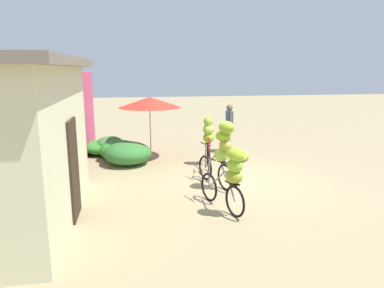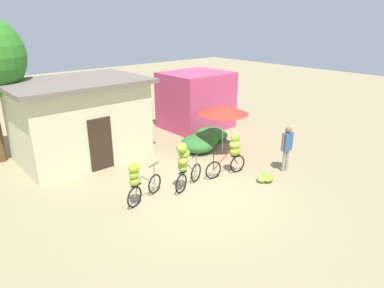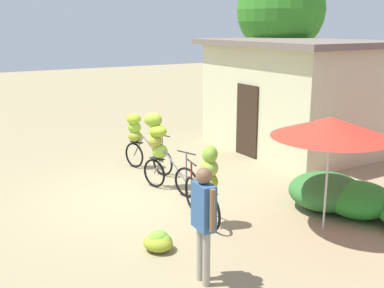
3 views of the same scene
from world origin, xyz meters
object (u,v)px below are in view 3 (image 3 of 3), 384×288
at_px(building_low, 293,95).
at_px(person_vendor, 204,214).
at_px(bicycle_leftmost, 139,137).
at_px(bicycle_near_pile, 159,145).
at_px(tree_behind_building, 281,11).
at_px(banana_pile_on_ground, 159,241).
at_px(bicycle_center_loaded, 207,179).
at_px(market_umbrella, 331,127).

distance_m(building_low, person_vendor, 8.10).
height_order(bicycle_leftmost, person_vendor, person_vendor).
distance_m(building_low, bicycle_near_pile, 5.21).
xyz_separation_m(tree_behind_building, bicycle_leftmost, (2.28, -6.51, -3.21)).
distance_m(tree_behind_building, person_vendor, 11.54).
xyz_separation_m(bicycle_near_pile, banana_pile_on_ground, (2.58, -1.35, -0.89)).
distance_m(building_low, bicycle_center_loaded, 6.21).
distance_m(tree_behind_building, market_umbrella, 9.22).
height_order(market_umbrella, bicycle_leftmost, market_umbrella).
distance_m(bicycle_leftmost, person_vendor, 5.66).
bearing_deg(market_umbrella, banana_pile_on_ground, -105.81).
height_order(market_umbrella, person_vendor, market_umbrella).
height_order(market_umbrella, banana_pile_on_ground, market_umbrella).
relative_size(building_low, bicycle_leftmost, 3.23).
bearing_deg(person_vendor, bicycle_leftmost, 164.45).
bearing_deg(building_low, person_vendor, -51.30).
relative_size(market_umbrella, bicycle_leftmost, 1.28).
distance_m(tree_behind_building, bicycle_leftmost, 7.61).
distance_m(banana_pile_on_ground, person_vendor, 1.55).
bearing_deg(banana_pile_on_ground, bicycle_center_loaded, 110.09).
bearing_deg(building_low, bicycle_leftmost, -94.66).
relative_size(tree_behind_building, bicycle_near_pile, 3.24).
xyz_separation_m(tree_behind_building, market_umbrella, (7.31, -5.18, -2.17)).
relative_size(building_low, tree_behind_building, 0.92).
bearing_deg(bicycle_leftmost, market_umbrella, 14.82).
xyz_separation_m(tree_behind_building, person_vendor, (7.73, -8.02, -2.99)).
distance_m(market_umbrella, banana_pile_on_ground, 3.50).
distance_m(market_umbrella, bicycle_center_loaded, 2.35).
xyz_separation_m(bicycle_center_loaded, person_vendor, (1.69, -1.14, 0.18)).
height_order(bicycle_near_pile, person_vendor, bicycle_near_pile).
xyz_separation_m(market_umbrella, person_vendor, (0.42, -2.84, -0.82)).
height_order(building_low, bicycle_near_pile, building_low).
bearing_deg(market_umbrella, building_low, 143.22).
bearing_deg(market_umbrella, bicycle_near_pile, -155.23).
xyz_separation_m(market_umbrella, bicycle_near_pile, (-3.40, -1.57, -0.85)).
relative_size(market_umbrella, person_vendor, 1.20).
height_order(building_low, bicycle_center_loaded, building_low).
xyz_separation_m(tree_behind_building, bicycle_near_pile, (3.90, -6.75, -3.02)).
bearing_deg(bicycle_near_pile, building_low, 103.71).
bearing_deg(bicycle_near_pile, tree_behind_building, 120.03).
bearing_deg(market_umbrella, bicycle_leftmost, -165.18).
distance_m(tree_behind_building, bicycle_near_pile, 8.36).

